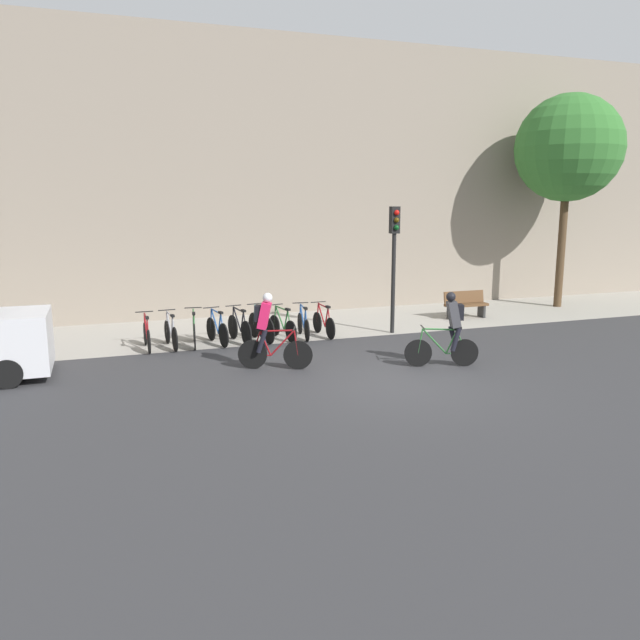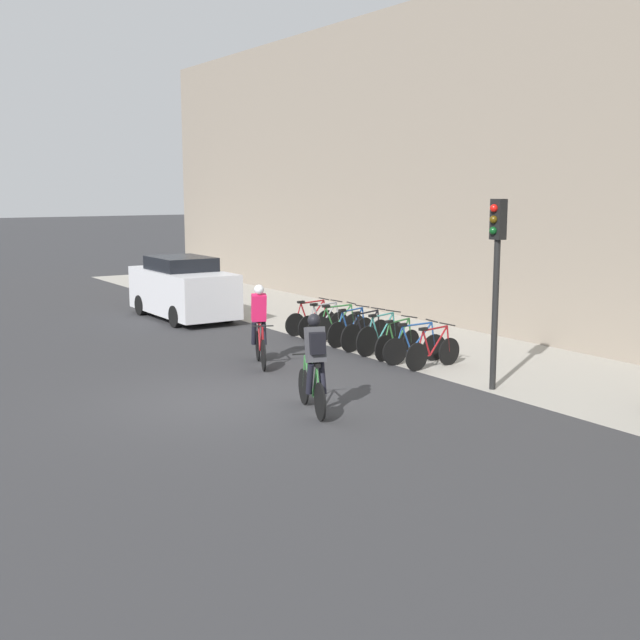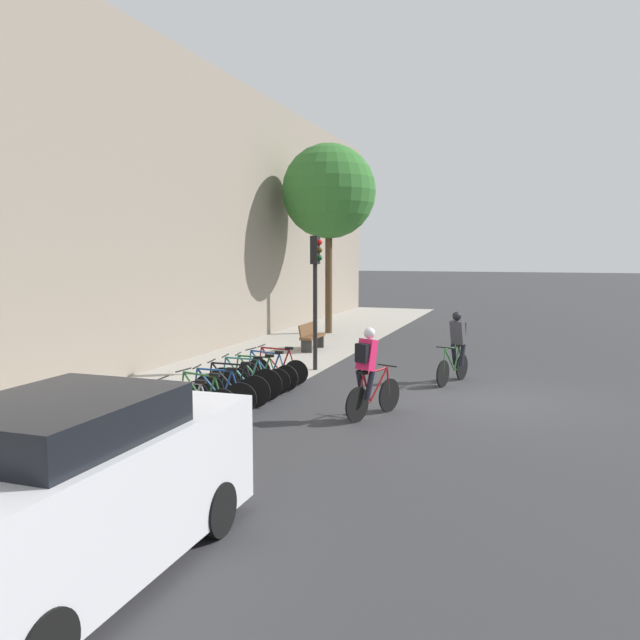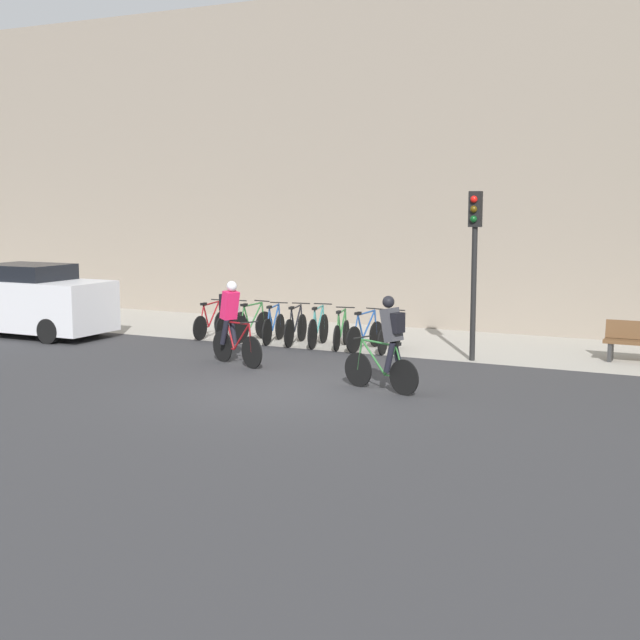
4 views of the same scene
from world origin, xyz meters
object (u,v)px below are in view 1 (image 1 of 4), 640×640
object	(u,v)px
cyclist_grey	(450,327)
parked_bike_8	(324,323)
parked_bike_2	(194,331)
parked_bike_3	(217,330)
parked_bike_7	(303,324)
parked_bike_0	(147,335)
parked_bike_4	(239,328)
parked_bike_6	(283,326)
bench	(466,304)
parked_bike_5	(261,326)
cyclist_pink	(267,329)
traffic_light_pole	(394,246)
parked_bike_1	(171,333)

from	to	relation	value
cyclist_grey	parked_bike_8	distance (m)	4.47
parked_bike_2	parked_bike_3	xyz separation A→B (m)	(0.62, -0.00, -0.01)
parked_bike_7	parked_bike_8	distance (m)	0.61
parked_bike_0	parked_bike_2	size ratio (longest dim) A/B	0.97
parked_bike_3	parked_bike_8	size ratio (longest dim) A/B	1.01
parked_bike_7	parked_bike_8	bearing A→B (deg)	0.08
parked_bike_4	parked_bike_6	world-z (taller)	parked_bike_4
parked_bike_4	bench	xyz separation A→B (m)	(7.81, 1.04, 0.06)
parked_bike_5	parked_bike_6	xyz separation A→B (m)	(0.61, -0.00, -0.04)
cyclist_pink	bench	distance (m)	8.75
parked_bike_0	parked_bike_5	distance (m)	3.07
parked_bike_4	parked_bike_3	bearing A→B (deg)	-179.99
parked_bike_4	parked_bike_8	size ratio (longest dim) A/B	1.05
cyclist_grey	traffic_light_pole	xyz separation A→B (m)	(0.41, 3.85, 1.59)
parked_bike_4	traffic_light_pole	world-z (taller)	traffic_light_pole
parked_bike_7	bench	xyz separation A→B (m)	(5.97, 1.04, 0.08)
parked_bike_3	bench	bearing A→B (deg)	7.02
cyclist_grey	parked_bike_0	bearing A→B (deg)	147.77
parked_bike_1	parked_bike_4	bearing A→B (deg)	0.03
parked_bike_1	parked_bike_5	size ratio (longest dim) A/B	0.99
parked_bike_1	parked_bike_0	bearing A→B (deg)	-179.98
bench	parked_bike_7	bearing A→B (deg)	-170.13
parked_bike_1	parked_bike_8	distance (m)	4.29
parked_bike_1	traffic_light_pole	size ratio (longest dim) A/B	0.45
parked_bike_6	traffic_light_pole	xyz separation A→B (m)	(3.27, -0.28, 2.16)
parked_bike_2	cyclist_grey	bearing A→B (deg)	-37.81
parked_bike_1	parked_bike_8	size ratio (longest dim) A/B	1.04
parked_bike_3	parked_bike_5	bearing A→B (deg)	0.04
cyclist_grey	bench	xyz separation A→B (m)	(3.72, 5.16, -0.48)
cyclist_grey	parked_bike_8	bearing A→B (deg)	111.63
parked_bike_2	parked_bike_1	bearing A→B (deg)	-179.89
cyclist_grey	parked_bike_2	bearing A→B (deg)	142.19
parked_bike_0	parked_bike_1	bearing A→B (deg)	0.02
parked_bike_0	parked_bike_2	world-z (taller)	parked_bike_2
parked_bike_2	traffic_light_pole	bearing A→B (deg)	-2.79
parked_bike_0	parked_bike_1	distance (m)	0.61
parked_bike_3	cyclist_grey	bearing A→B (deg)	-41.27
cyclist_pink	parked_bike_0	world-z (taller)	cyclist_pink
parked_bike_0	parked_bike_6	world-z (taller)	parked_bike_0
parked_bike_1	parked_bike_2	bearing A→B (deg)	0.11
parked_bike_3	bench	size ratio (longest dim) A/B	1.08
parked_bike_7	traffic_light_pole	bearing A→B (deg)	-5.95
parked_bike_2	parked_bike_3	distance (m)	0.62
cyclist_pink	parked_bike_4	distance (m)	2.99
parked_bike_1	parked_bike_5	distance (m)	2.45
parked_bike_6	traffic_light_pole	world-z (taller)	traffic_light_pole
parked_bike_6	parked_bike_2	bearing A→B (deg)	179.97
parked_bike_2	parked_bike_5	bearing A→B (deg)	0.01
cyclist_pink	traffic_light_pole	world-z (taller)	traffic_light_pole
parked_bike_6	parked_bike_8	bearing A→B (deg)	0.00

